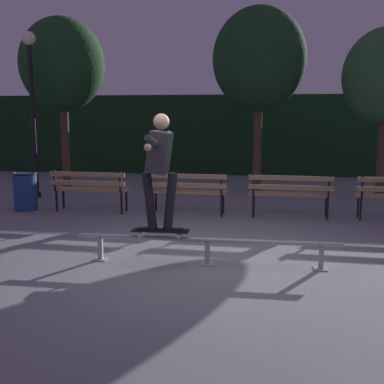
{
  "coord_description": "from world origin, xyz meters",
  "views": [
    {
      "loc": [
        0.66,
        -6.25,
        1.99
      ],
      "look_at": [
        -0.32,
        0.66,
        0.85
      ],
      "focal_mm": 44.32,
      "sensor_mm": 36.0,
      "label": 1
    }
  ],
  "objects": [
    {
      "name": "ground_plane",
      "position": [
        0.0,
        0.0,
        0.0
      ],
      "size": [
        90.0,
        90.0,
        0.0
      ],
      "primitive_type": "plane",
      "color": "slate"
    },
    {
      "name": "hedge_backdrop",
      "position": [
        0.0,
        9.98,
        1.32
      ],
      "size": [
        24.0,
        1.2,
        2.64
      ],
      "primitive_type": "cube",
      "color": "black",
      "rests_on": "ground"
    },
    {
      "name": "grind_rail",
      "position": [
        0.0,
        -0.14,
        0.28
      ],
      "size": [
        3.51,
        0.18,
        0.36
      ],
      "color": "#9E9EA3",
      "rests_on": "ground"
    },
    {
      "name": "skateboard",
      "position": [
        -0.64,
        -0.14,
        0.44
      ],
      "size": [
        0.78,
        0.2,
        0.09
      ],
      "color": "black",
      "rests_on": "grind_rail"
    },
    {
      "name": "skateboarder",
      "position": [
        -0.64,
        -0.14,
        1.37
      ],
      "size": [
        0.62,
        1.41,
        1.56
      ],
      "color": "black",
      "rests_on": "skateboard"
    },
    {
      "name": "park_bench_leftmost",
      "position": [
        -2.78,
        2.97,
        0.54
      ],
      "size": [
        1.62,
        0.48,
        0.88
      ],
      "color": "black",
      "rests_on": "ground"
    },
    {
      "name": "park_bench_left_center",
      "position": [
        -0.75,
        2.97,
        0.54
      ],
      "size": [
        1.62,
        0.48,
        0.88
      ],
      "color": "black",
      "rests_on": "ground"
    },
    {
      "name": "park_bench_right_center",
      "position": [
        1.27,
        2.97,
        0.54
      ],
      "size": [
        1.62,
        0.48,
        0.88
      ],
      "color": "black",
      "rests_on": "ground"
    },
    {
      "name": "tree_far_left",
      "position": [
        -4.51,
        5.92,
        3.27
      ],
      "size": [
        2.21,
        2.21,
        4.51
      ],
      "color": "#4C3828",
      "rests_on": "ground"
    },
    {
      "name": "tree_behind_benches",
      "position": [
        0.61,
        6.31,
        3.37
      ],
      "size": [
        2.38,
        2.38,
        4.7
      ],
      "color": "#4C3828",
      "rests_on": "ground"
    },
    {
      "name": "lamp_post_left",
      "position": [
        -4.69,
        4.5,
        2.48
      ],
      "size": [
        0.32,
        0.32,
        3.9
      ],
      "color": "black",
      "rests_on": "ground"
    },
    {
      "name": "trash_can",
      "position": [
        -4.19,
        2.97,
        0.41
      ],
      "size": [
        0.52,
        0.52,
        0.8
      ],
      "color": "navy",
      "rests_on": "ground"
    }
  ]
}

